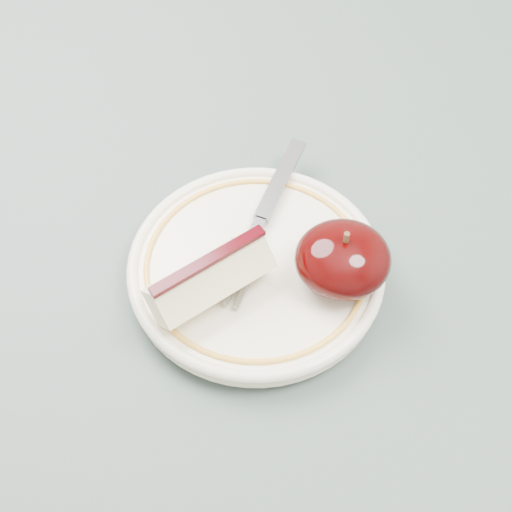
{
  "coord_description": "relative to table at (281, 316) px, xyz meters",
  "views": [
    {
      "loc": [
        -0.04,
        -0.31,
        1.18
      ],
      "look_at": [
        -0.02,
        -0.02,
        0.78
      ],
      "focal_mm": 50.0,
      "sensor_mm": 36.0,
      "label": 1
    }
  ],
  "objects": [
    {
      "name": "plate",
      "position": [
        -0.02,
        -0.02,
        0.1
      ],
      "size": [
        0.18,
        0.18,
        0.02
      ],
      "color": "beige",
      "rests_on": "table"
    },
    {
      "name": "fork",
      "position": [
        -0.02,
        0.02,
        0.11
      ],
      "size": [
        0.08,
        0.16,
        0.0
      ],
      "rotation": [
        0.0,
        0.0,
        1.14
      ],
      "color": "gray",
      "rests_on": "plate"
    },
    {
      "name": "apple_half",
      "position": [
        0.04,
        -0.03,
        0.13
      ],
      "size": [
        0.07,
        0.06,
        0.05
      ],
      "color": "black",
      "rests_on": "plate"
    },
    {
      "name": "apple_wedge",
      "position": [
        -0.05,
        -0.04,
        0.13
      ],
      "size": [
        0.09,
        0.08,
        0.04
      ],
      "rotation": [
        0.0,
        0.0,
        0.57
      ],
      "color": "#F3E5B3",
      "rests_on": "plate"
    },
    {
      "name": "table",
      "position": [
        0.0,
        0.0,
        0.0
      ],
      "size": [
        0.9,
        0.9,
        0.75
      ],
      "color": "brown",
      "rests_on": "ground"
    }
  ]
}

